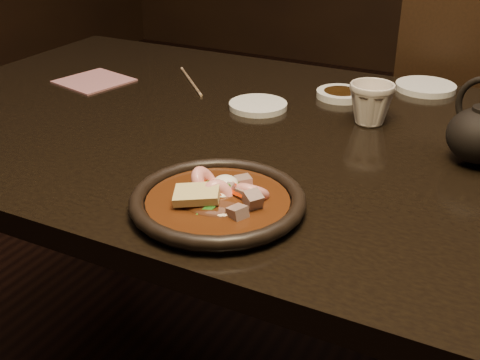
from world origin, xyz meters
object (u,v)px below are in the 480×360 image
at_px(chair, 471,151).
at_px(plate, 218,202).
at_px(table, 275,169).
at_px(tea_cup, 371,102).

bearing_deg(chair, plate, 73.28).
bearing_deg(chair, table, 64.03).
height_order(chair, tea_cup, chair).
distance_m(table, tea_cup, 0.22).
bearing_deg(plate, table, 98.28).
height_order(plate, tea_cup, tea_cup).
bearing_deg(tea_cup, chair, 74.52).
height_order(table, tea_cup, tea_cup).
height_order(chair, plate, chair).
bearing_deg(plate, tea_cup, 77.38).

